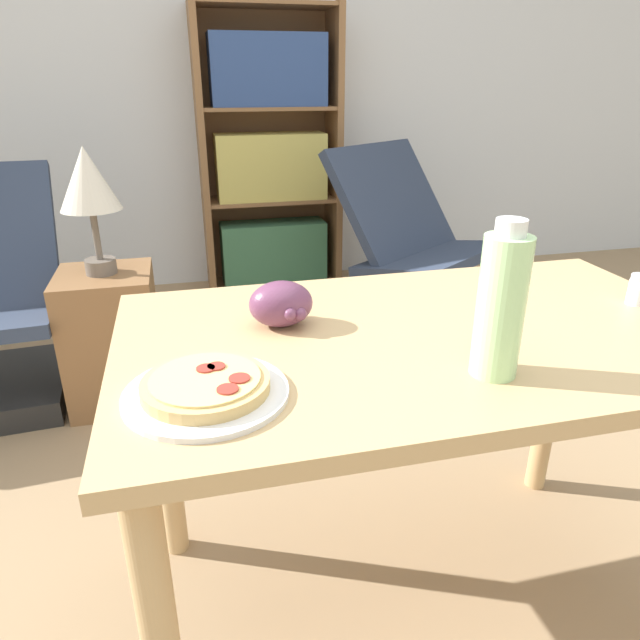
{
  "coord_description": "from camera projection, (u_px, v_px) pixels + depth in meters",
  "views": [
    {
      "loc": [
        -0.34,
        -0.91,
        1.19
      ],
      "look_at": [
        -0.12,
        0.02,
        0.79
      ],
      "focal_mm": 32.0,
      "sensor_mm": 36.0,
      "label": 1
    }
  ],
  "objects": [
    {
      "name": "pizza_on_plate",
      "position": [
        206.0,
        388.0,
        0.9
      ],
      "size": [
        0.26,
        0.26,
        0.04
      ],
      "color": "white",
      "rests_on": "dining_table"
    },
    {
      "name": "drink_bottle",
      "position": [
        501.0,
        305.0,
        0.93
      ],
      "size": [
        0.08,
        0.08,
        0.27
      ],
      "color": "#B7EAA3",
      "rests_on": "dining_table"
    },
    {
      "name": "salt_shaker",
      "position": [
        638.0,
        290.0,
        1.27
      ],
      "size": [
        0.04,
        0.04,
        0.07
      ],
      "color": "white",
      "rests_on": "dining_table"
    },
    {
      "name": "ground_plane",
      "position": [
        370.0,
        623.0,
        1.35
      ],
      "size": [
        14.0,
        14.0,
        0.0
      ],
      "primitive_type": "plane",
      "color": "#9E7F5B"
    },
    {
      "name": "grape_bunch",
      "position": [
        281.0,
        304.0,
        1.15
      ],
      "size": [
        0.13,
        0.12,
        0.09
      ],
      "color": "#6B3856",
      "rests_on": "dining_table"
    },
    {
      "name": "lounge_chair_far",
      "position": [
        415.0,
        267.0,
        2.96
      ],
      "size": [
        0.95,
        1.02,
        0.88
      ],
      "rotation": [
        0.0,
        0.0,
        0.59
      ],
      "color": "black",
      "rests_on": "ground_plane"
    },
    {
      "name": "dining_table",
      "position": [
        423.0,
        377.0,
        1.19
      ],
      "size": [
        1.23,
        0.71,
        0.73
      ],
      "color": "tan",
      "rests_on": "ground_plane"
    },
    {
      "name": "table_lamp",
      "position": [
        88.0,
        185.0,
        1.96
      ],
      "size": [
        0.21,
        0.21,
        0.45
      ],
      "color": "#665B51",
      "rests_on": "side_table"
    },
    {
      "name": "wall_back",
      "position": [
        229.0,
        57.0,
        3.19
      ],
      "size": [
        8.0,
        0.05,
        2.6
      ],
      "color": "silver",
      "rests_on": "ground_plane"
    },
    {
      "name": "side_table",
      "position": [
        113.0,
        339.0,
        2.19
      ],
      "size": [
        0.34,
        0.34,
        0.53
      ],
      "color": "brown",
      "rests_on": "ground_plane"
    },
    {
      "name": "bookshelf",
      "position": [
        270.0,
        163.0,
        3.28
      ],
      "size": [
        0.8,
        0.31,
        1.56
      ],
      "color": "brown",
      "rests_on": "ground_plane"
    }
  ]
}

